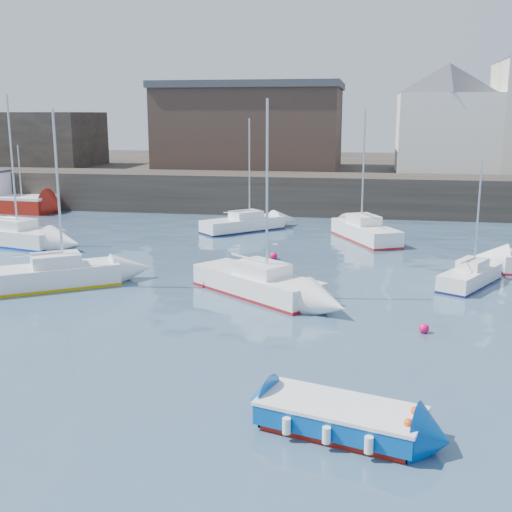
% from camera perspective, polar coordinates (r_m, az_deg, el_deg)
% --- Properties ---
extents(water, '(220.00, 220.00, 0.00)m').
position_cam_1_polar(water, '(17.80, -6.95, -13.09)').
color(water, '#2D4760').
rests_on(water, ground).
extents(quay_wall, '(90.00, 5.00, 3.00)m').
position_cam_1_polar(quay_wall, '(50.92, 4.55, 5.55)').
color(quay_wall, '#28231E').
rests_on(quay_wall, ground).
extents(land_strip, '(90.00, 32.00, 2.80)m').
position_cam_1_polar(land_strip, '(68.77, 6.03, 7.25)').
color(land_strip, '#28231E').
rests_on(land_strip, ground).
extents(bldg_east_d, '(11.14, 11.14, 8.95)m').
position_cam_1_polar(bldg_east_d, '(57.14, 16.60, 11.73)').
color(bldg_east_d, white).
rests_on(bldg_east_d, land_strip).
extents(warehouse, '(16.40, 10.40, 7.60)m').
position_cam_1_polar(warehouse, '(59.32, -0.49, 11.53)').
color(warehouse, '#3D2D26').
rests_on(warehouse, land_strip).
extents(bldg_west, '(14.00, 8.00, 5.00)m').
position_cam_1_polar(bldg_west, '(66.10, -20.04, 9.75)').
color(bldg_west, '#353028').
rests_on(bldg_west, land_strip).
extents(blue_dinghy, '(4.33, 2.77, 0.76)m').
position_cam_1_polar(blue_dinghy, '(16.28, 7.47, -14.00)').
color(blue_dinghy, maroon).
rests_on(blue_dinghy, ground).
extents(fishing_boat, '(8.23, 3.78, 5.28)m').
position_cam_1_polar(fishing_boat, '(55.46, -21.57, 4.78)').
color(fishing_boat, maroon).
rests_on(fishing_boat, ground).
extents(sailboat_a, '(6.10, 4.99, 7.87)m').
position_cam_1_polar(sailboat_a, '(30.30, -17.77, -1.65)').
color(sailboat_a, white).
rests_on(sailboat_a, ground).
extents(sailboat_b, '(6.34, 5.56, 8.27)m').
position_cam_1_polar(sailboat_b, '(27.69, 0.11, -2.39)').
color(sailboat_b, white).
rests_on(sailboat_b, ground).
extents(sailboat_c, '(3.35, 4.44, 5.69)m').
position_cam_1_polar(sailboat_c, '(30.76, 18.49, -1.73)').
color(sailboat_c, white).
rests_on(sailboat_c, ground).
extents(sailboat_e, '(7.13, 3.93, 8.74)m').
position_cam_1_polar(sailboat_e, '(40.98, -20.99, 1.73)').
color(sailboat_e, white).
rests_on(sailboat_e, ground).
extents(sailboat_f, '(4.53, 6.35, 7.97)m').
position_cam_1_polar(sailboat_f, '(40.15, 9.69, 2.16)').
color(sailboat_f, white).
rests_on(sailboat_f, ground).
extents(sailboat_h, '(5.36, 5.33, 7.38)m').
position_cam_1_polar(sailboat_h, '(42.83, -1.17, 2.88)').
color(sailboat_h, white).
rests_on(sailboat_h, ground).
extents(buoy_mid, '(0.36, 0.36, 0.36)m').
position_cam_1_polar(buoy_mid, '(23.88, 14.69, -6.62)').
color(buoy_mid, '#E40B53').
rests_on(buoy_mid, ground).
extents(buoy_far, '(0.41, 0.41, 0.41)m').
position_cam_1_polar(buoy_far, '(34.57, 1.58, -0.28)').
color(buoy_far, '#E40B53').
rests_on(buoy_far, ground).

